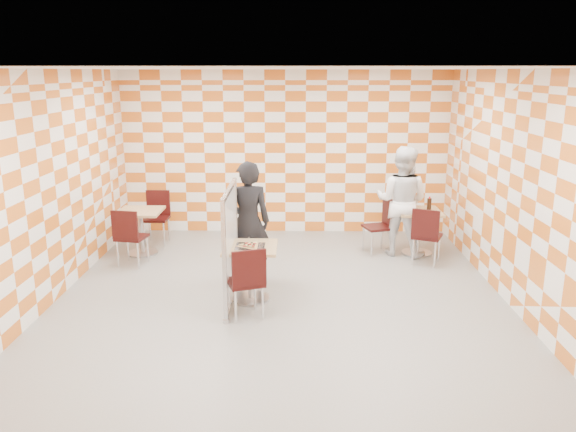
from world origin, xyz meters
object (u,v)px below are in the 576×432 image
object	(u,v)px
empty_table	(141,224)
chair_empty_near	(129,233)
second_table	(418,224)
chair_empty_far	(157,212)
partition	(231,245)
sport_bottle	(411,204)
chair_second_front	(426,232)
chair_main_front	(247,278)
soda_bottle	(429,204)
man_dark	(248,222)
main_table	(251,264)
man_white	(402,201)
chair_second_side	(383,221)

from	to	relation	value
empty_table	chair_empty_near	world-z (taller)	chair_empty_near
second_table	empty_table	size ratio (longest dim) A/B	1.00
second_table	chair_empty_far	xyz separation A→B (m)	(-4.49, 0.61, 0.04)
chair_empty_near	partition	size ratio (longest dim) A/B	0.60
second_table	sport_bottle	world-z (taller)	sport_bottle
empty_table	chair_empty_far	size ratio (longest dim) A/B	0.81
empty_table	chair_second_front	world-z (taller)	chair_second_front
chair_main_front	soda_bottle	size ratio (longest dim) A/B	4.02
empty_table	chair_empty_far	xyz separation A→B (m)	(0.11, 0.68, 0.04)
second_table	chair_main_front	world-z (taller)	chair_main_front
man_dark	sport_bottle	distance (m)	2.92
main_table	second_table	bearing A→B (deg)	37.14
main_table	empty_table	size ratio (longest dim) A/B	1.00
chair_empty_near	sport_bottle	world-z (taller)	sport_bottle
second_table	empty_table	bearing A→B (deg)	-179.09
man_white	soda_bottle	distance (m)	0.46
empty_table	chair_main_front	bearing A→B (deg)	-51.97
chair_main_front	chair_second_front	distance (m)	3.31
second_table	main_table	bearing A→B (deg)	-142.86
main_table	sport_bottle	world-z (taller)	sport_bottle
chair_main_front	main_table	bearing A→B (deg)	90.74
chair_second_front	partition	world-z (taller)	partition
chair_main_front	chair_second_front	world-z (taller)	same
empty_table	chair_main_front	xyz separation A→B (m)	(1.98, -2.53, 0.04)
sport_bottle	chair_second_front	bearing A→B (deg)	-78.96
chair_second_front	man_dark	world-z (taller)	man_dark
chair_second_front	chair_second_side	xyz separation A→B (m)	(-0.58, 0.63, 0.00)
chair_main_front	soda_bottle	world-z (taller)	soda_bottle
empty_table	man_dark	world-z (taller)	man_dark
main_table	chair_second_front	xyz separation A→B (m)	(2.63, 1.41, 0.04)
chair_empty_near	man_white	distance (m)	4.39
chair_second_side	chair_empty_far	bearing A→B (deg)	172.00
chair_second_side	chair_empty_far	world-z (taller)	same
second_table	empty_table	distance (m)	4.60
second_table	partition	distance (m)	3.55
empty_table	chair_second_front	size ratio (longest dim) A/B	0.81
main_table	chair_main_front	xyz separation A→B (m)	(0.01, -0.62, 0.04)
main_table	chair_second_front	size ratio (longest dim) A/B	0.81
chair_empty_near	man_white	bearing A→B (deg)	9.30
main_table	chair_second_side	distance (m)	2.89
chair_empty_near	soda_bottle	bearing A→B (deg)	8.50
chair_second_side	man_white	size ratio (longest dim) A/B	0.51
main_table	soda_bottle	world-z (taller)	soda_bottle
empty_table	man_white	xyz separation A→B (m)	(4.30, 0.07, 0.40)
chair_second_front	man_white	distance (m)	0.74
chair_second_side	soda_bottle	world-z (taller)	soda_bottle
chair_empty_far	soda_bottle	size ratio (longest dim) A/B	4.02
chair_second_side	man_dark	xyz separation A→B (m)	(-2.13, -1.35, 0.34)
second_table	soda_bottle	distance (m)	0.38
partition	man_dark	distance (m)	0.81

